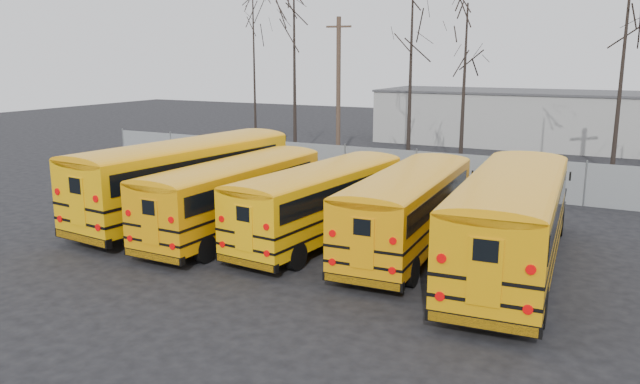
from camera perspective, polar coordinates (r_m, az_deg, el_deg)
The scene contains 14 objects.
ground at distance 21.68m, azimuth -1.61°, elevation -5.61°, with size 120.00×120.00×0.00m, color black.
fence at distance 32.17m, azimuth 8.76°, elevation 1.99°, with size 40.00×0.04×2.00m, color gray.
distant_building at distance 50.90m, azimuth 18.26°, elevation 6.39°, with size 22.00×8.00×4.00m, color #9A9A96.
bus_a at distance 26.26m, azimuth -11.82°, elevation 1.78°, with size 4.02×12.37×3.40m.
bus_b at distance 23.76m, azimuth -7.57°, elevation 0.17°, with size 2.66×10.55×2.93m.
bus_c at distance 22.72m, azimuth 0.26°, elevation -0.40°, with size 3.26×10.36×2.86m.
bus_d at distance 21.68m, azimuth 8.22°, elevation -1.03°, with size 2.91×10.57×2.93m.
bus_e at distance 20.00m, azimuth 17.16°, elevation -1.94°, with size 3.50×11.95×3.30m.
utility_pole_left at distance 39.97m, azimuth 1.69°, elevation 9.41°, with size 1.62×0.33×9.10m.
tree_0 at distance 42.03m, azimuth -6.05°, elevation 11.81°, with size 0.26×0.26×12.75m, color black.
tree_1 at distance 41.05m, azimuth -2.36°, elevation 11.64°, with size 0.26×0.26×12.45m, color black.
tree_2 at distance 38.06m, azimuth 8.28°, elevation 10.68°, with size 0.26×0.26×11.39m, color black.
tree_3 at distance 35.19m, azimuth 12.99°, elevation 8.80°, with size 0.26×0.26×9.45m, color black.
tree_4 at distance 32.43m, azimuth 25.91°, elevation 10.22°, with size 0.26×0.26×12.37m, color black.
Camera 1 is at (10.00, -18.05, 6.64)m, focal length 35.00 mm.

